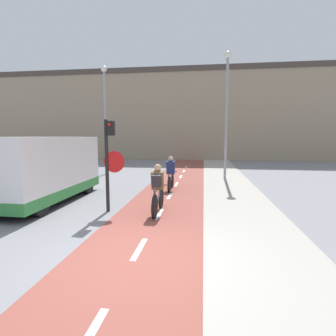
{
  "coord_description": "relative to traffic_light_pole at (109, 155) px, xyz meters",
  "views": [
    {
      "loc": [
        1.31,
        -4.64,
        2.38
      ],
      "look_at": [
        0.0,
        4.97,
        1.2
      ],
      "focal_mm": 28.0,
      "sensor_mm": 36.0,
      "label": 1
    }
  ],
  "objects": [
    {
      "name": "bike_lane",
      "position": [
        1.59,
        -3.14,
        -1.79
      ],
      "size": [
        2.67,
        60.0,
        0.02
      ],
      "color": "brown",
      "rests_on": "ground_plane"
    },
    {
      "name": "sidewalk_strip",
      "position": [
        4.12,
        -3.15,
        -1.78
      ],
      "size": [
        2.4,
        60.0,
        0.05
      ],
      "color": "#A8A399",
      "rests_on": "ground_plane"
    },
    {
      "name": "traffic_light_pole",
      "position": [
        0.0,
        0.0,
        0.0
      ],
      "size": [
        0.67,
        0.25,
        2.89
      ],
      "color": "black",
      "rests_on": "ground_plane"
    },
    {
      "name": "cyclist_near",
      "position": [
        1.52,
        -0.02,
        -1.08
      ],
      "size": [
        0.46,
        1.85,
        1.54
      ],
      "color": "black",
      "rests_on": "ground_plane"
    },
    {
      "name": "cyclist_far",
      "position": [
        1.47,
        3.58,
        -1.13
      ],
      "size": [
        0.46,
        1.78,
        1.51
      ],
      "color": "black",
      "rests_on": "ground_plane"
    },
    {
      "name": "building_row_background",
      "position": [
        1.59,
        20.84,
        2.77
      ],
      "size": [
        60.0,
        5.2,
        9.13
      ],
      "color": "gray",
      "rests_on": "ground_plane"
    },
    {
      "name": "street_lamp_sidewalk",
      "position": [
        4.09,
        7.0,
        2.39
      ],
      "size": [
        0.36,
        0.36,
        6.86
      ],
      "color": "gray",
      "rests_on": "ground_plane"
    },
    {
      "name": "ground_plane",
      "position": [
        1.59,
        -3.15,
        -1.8
      ],
      "size": [
        120.0,
        120.0,
        0.0
      ],
      "primitive_type": "plane",
      "color": "gray"
    },
    {
      "name": "van",
      "position": [
        -2.86,
        0.84,
        -0.64
      ],
      "size": [
        2.2,
        4.97,
        2.36
      ],
      "color": "white",
      "rests_on": "ground_plane"
    },
    {
      "name": "street_lamp_far",
      "position": [
        -3.19,
        8.05,
        2.26
      ],
      "size": [
        0.36,
        0.36,
        6.62
      ],
      "color": "gray",
      "rests_on": "ground_plane"
    }
  ]
}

